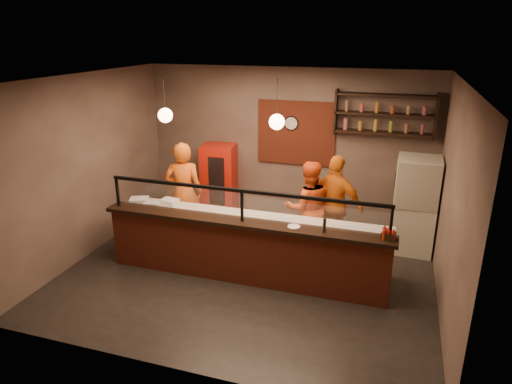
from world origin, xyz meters
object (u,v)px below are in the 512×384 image
(pizza_dough, at_px, (319,224))
(wall_clock, at_px, (291,123))
(cook_left, at_px, (184,192))
(condiment_caddy, at_px, (389,236))
(fridge, at_px, (415,205))
(cook_right, at_px, (335,205))
(cook_mid, at_px, (308,208))
(pepper_mill, at_px, (324,225))
(red_cooler, at_px, (219,182))

(pizza_dough, bearing_deg, wall_clock, 115.22)
(cook_left, height_order, condiment_caddy, cook_left)
(fridge, bearing_deg, cook_right, -159.30)
(cook_mid, height_order, fridge, fridge)
(cook_mid, distance_m, pepper_mill, 1.49)
(cook_mid, relative_size, cook_right, 0.95)
(wall_clock, bearing_deg, pizza_dough, -64.78)
(red_cooler, relative_size, pizza_dough, 3.34)
(wall_clock, height_order, pepper_mill, wall_clock)
(cook_right, height_order, pepper_mill, cook_right)
(cook_left, xyz_separation_m, cook_right, (2.82, 0.37, -0.06))
(pizza_dough, xyz_separation_m, condiment_caddy, (1.09, -0.60, 0.21))
(cook_right, height_order, fridge, cook_right)
(cook_mid, bearing_deg, cook_left, -17.90)
(wall_clock, xyz_separation_m, pepper_mill, (1.19, -2.79, -0.93))
(cook_mid, height_order, pepper_mill, cook_mid)
(wall_clock, height_order, fridge, wall_clock)
(pizza_dough, bearing_deg, cook_mid, 114.57)
(wall_clock, xyz_separation_m, fridge, (2.50, -0.75, -1.21))
(cook_mid, xyz_separation_m, pepper_mill, (0.51, -1.37, 0.30))
(cook_right, bearing_deg, cook_left, 25.82)
(wall_clock, relative_size, pizza_dough, 0.62)
(cook_left, height_order, red_cooler, cook_left)
(pizza_dough, relative_size, condiment_caddy, 2.54)
(wall_clock, height_order, cook_mid, wall_clock)
(wall_clock, bearing_deg, red_cooler, -168.19)
(red_cooler, bearing_deg, pizza_dough, -43.85)
(fridge, height_order, pepper_mill, fridge)
(wall_clock, bearing_deg, condiment_caddy, -52.55)
(cook_left, height_order, cook_right, cook_left)
(cook_right, bearing_deg, cook_mid, 40.62)
(red_cooler, bearing_deg, cook_right, -26.81)
(fridge, bearing_deg, wall_clock, 164.75)
(cook_right, bearing_deg, fridge, -142.51)
(cook_mid, bearing_deg, wall_clock, -86.76)
(wall_clock, distance_m, cook_right, 2.05)
(cook_left, xyz_separation_m, red_cooler, (0.20, 1.29, -0.17))
(cook_left, relative_size, fridge, 1.09)
(pizza_dough, height_order, condiment_caddy, condiment_caddy)
(wall_clock, relative_size, cook_right, 0.16)
(cook_left, height_order, pizza_dough, cook_left)
(fridge, xyz_separation_m, red_cooler, (-3.98, 0.44, -0.09))
(fridge, relative_size, condiment_caddy, 9.41)
(wall_clock, distance_m, red_cooler, 1.99)
(condiment_caddy, bearing_deg, cook_mid, 137.04)
(wall_clock, bearing_deg, pepper_mill, -66.90)
(pizza_dough, bearing_deg, fridge, 43.06)
(cook_mid, bearing_deg, cook_right, 179.97)
(cook_left, relative_size, condiment_caddy, 10.27)
(cook_right, height_order, condiment_caddy, cook_right)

